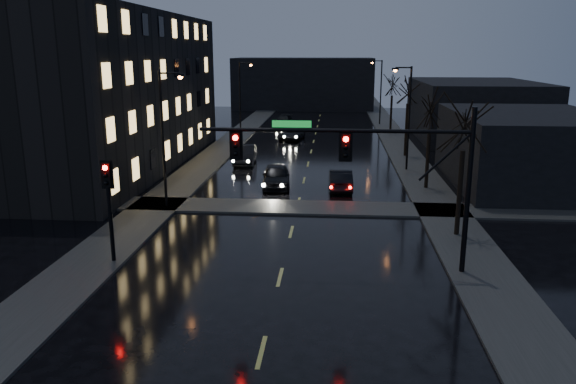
% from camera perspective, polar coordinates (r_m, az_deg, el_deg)
% --- Properties ---
extents(sidewalk_left, '(3.00, 140.00, 0.12)m').
position_cam_1_polar(sidewalk_left, '(50.60, -7.46, 3.72)').
color(sidewalk_left, '#2D2D2B').
rests_on(sidewalk_left, ground).
extents(sidewalk_right, '(3.00, 140.00, 0.12)m').
position_cam_1_polar(sidewalk_right, '(49.87, 12.04, 3.38)').
color(sidewalk_right, '#2D2D2B').
rests_on(sidewalk_right, ground).
extents(sidewalk_cross, '(40.00, 3.00, 0.12)m').
position_cam_1_polar(sidewalk_cross, '(33.45, 0.93, -1.57)').
color(sidewalk_cross, '#2D2D2B').
rests_on(sidewalk_cross, ground).
extents(apartment_block, '(12.00, 30.00, 12.00)m').
position_cam_1_polar(apartment_block, '(47.54, -18.60, 9.67)').
color(apartment_block, black).
rests_on(apartment_block, ground).
extents(commercial_right_near, '(10.00, 14.00, 5.00)m').
position_cam_1_polar(commercial_right_near, '(42.34, 23.16, 4.01)').
color(commercial_right_near, black).
rests_on(commercial_right_near, ground).
extents(commercial_right_far, '(12.00, 18.00, 6.00)m').
position_cam_1_polar(commercial_right_far, '(63.69, 18.42, 7.93)').
color(commercial_right_far, black).
rests_on(commercial_right_far, ground).
extents(far_block, '(22.00, 10.00, 8.00)m').
position_cam_1_polar(far_block, '(91.91, 1.58, 10.97)').
color(far_block, black).
rests_on(far_block, ground).
extents(signal_mast, '(11.11, 0.41, 7.00)m').
position_cam_1_polar(signal_mast, '(23.09, 8.95, 3.35)').
color(signal_mast, black).
rests_on(signal_mast, ground).
extents(signal_pole_left, '(0.35, 0.41, 4.53)m').
position_cam_1_polar(signal_pole_left, '(25.34, -17.75, -0.50)').
color(signal_pole_left, black).
rests_on(signal_pole_left, ground).
extents(tree_near, '(3.52, 3.52, 8.08)m').
position_cam_1_polar(tree_near, '(28.48, 17.61, 7.64)').
color(tree_near, black).
rests_on(tree_near, ground).
extents(tree_mid_a, '(3.30, 3.30, 7.58)m').
position_cam_1_polar(tree_mid_a, '(38.29, 14.34, 8.78)').
color(tree_mid_a, black).
rests_on(tree_mid_a, ground).
extents(tree_mid_b, '(3.74, 3.74, 8.59)m').
position_cam_1_polar(tree_mid_b, '(50.08, 12.17, 10.97)').
color(tree_mid_b, black).
rests_on(tree_mid_b, ground).
extents(tree_far, '(3.43, 3.43, 7.88)m').
position_cam_1_polar(tree_far, '(64.01, 10.58, 11.19)').
color(tree_far, black).
rests_on(tree_far, ground).
extents(streetlight_l_near, '(1.53, 0.28, 8.00)m').
position_cam_1_polar(streetlight_l_near, '(33.37, -12.28, 6.34)').
color(streetlight_l_near, black).
rests_on(streetlight_l_near, ground).
extents(streetlight_l_far, '(1.53, 0.28, 8.00)m').
position_cam_1_polar(streetlight_l_far, '(59.59, -4.70, 9.93)').
color(streetlight_l_far, black).
rests_on(streetlight_l_far, ground).
extents(streetlight_r_mid, '(1.53, 0.28, 8.00)m').
position_cam_1_polar(streetlight_r_mid, '(44.18, 11.95, 8.21)').
color(streetlight_r_mid, black).
rests_on(streetlight_r_mid, ground).
extents(streetlight_r_far, '(1.53, 0.28, 8.00)m').
position_cam_1_polar(streetlight_r_far, '(71.97, 9.25, 10.52)').
color(streetlight_r_far, black).
rests_on(streetlight_r_far, ground).
extents(oncoming_car_a, '(2.25, 4.72, 1.56)m').
position_cam_1_polar(oncoming_car_a, '(38.50, -1.22, 1.63)').
color(oncoming_car_a, black).
rests_on(oncoming_car_a, ground).
extents(oncoming_car_b, '(1.88, 4.70, 1.52)m').
position_cam_1_polar(oncoming_car_b, '(46.63, -4.39, 3.79)').
color(oncoming_car_b, black).
rests_on(oncoming_car_b, ground).
extents(oncoming_car_c, '(2.64, 4.97, 1.33)m').
position_cam_1_polar(oncoming_car_c, '(59.24, 0.39, 5.95)').
color(oncoming_car_c, black).
rests_on(oncoming_car_c, ground).
extents(oncoming_car_d, '(2.28, 4.72, 1.32)m').
position_cam_1_polar(oncoming_car_d, '(70.11, -0.48, 7.23)').
color(oncoming_car_d, black).
rests_on(oncoming_car_d, ground).
extents(lead_car, '(1.65, 4.31, 1.40)m').
position_cam_1_polar(lead_car, '(37.91, 5.34, 1.26)').
color(lead_car, black).
rests_on(lead_car, ground).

